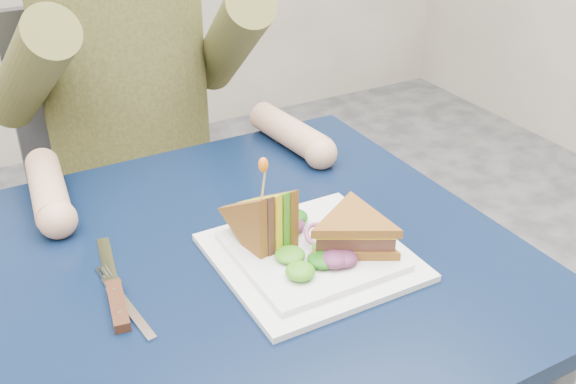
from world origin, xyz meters
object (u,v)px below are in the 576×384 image
sandwich_upright (264,222)px  fork (125,302)px  table (252,296)px  plate (311,255)px  sandwich_flat (354,232)px  chair (127,176)px  knife (116,297)px  diner (122,31)px

sandwich_upright → fork: bearing=-176.7°
table → plate: plate is taller
table → fork: size_ratio=4.18×
table → fork: (-0.19, -0.02, 0.08)m
plate → sandwich_upright: bearing=138.5°
plate → sandwich_flat: 0.07m
chair → plate: (0.07, -0.73, 0.20)m
fork → knife: size_ratio=0.81×
sandwich_flat → sandwich_upright: (-0.11, 0.07, 0.01)m
sandwich_flat → diner: bearing=100.9°
plate → fork: (-0.26, 0.03, -0.01)m
diner → sandwich_flat: diner is taller
table → plate: 0.13m
table → chair: size_ratio=0.81×
plate → sandwich_upright: size_ratio=1.87×
chair → knife: 0.74m
diner → plate: bearing=-83.7°
chair → diner: bearing=-90.0°
table → knife: knife is taller
table → chair: bearing=90.0°
chair → knife: (-0.20, -0.68, 0.20)m
chair → sandwich_upright: 0.73m
chair → plate: bearing=-84.6°
plate → fork: 0.27m
diner → knife: size_ratio=3.36×
diner → sandwich_flat: size_ratio=3.81×
fork → sandwich_upright: bearing=3.3°
fork → table: bearing=7.1°
sandwich_upright → table: bearing=146.3°
table → sandwich_upright: sandwich_upright is taller
table → chair: chair is taller
sandwich_upright → fork: size_ratio=0.78×
table → sandwich_flat: sandwich_flat is taller
plate → sandwich_upright: 0.08m
table → sandwich_upright: 0.14m
sandwich_flat → fork: (-0.32, 0.06, -0.04)m
plate → knife: plate is taller
diner → fork: (-0.19, -0.58, -0.18)m
plate → knife: 0.28m
plate → sandwich_upright: sandwich_upright is taller
sandwich_flat → sandwich_upright: sandwich_upright is taller
chair → knife: size_ratio=4.20×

